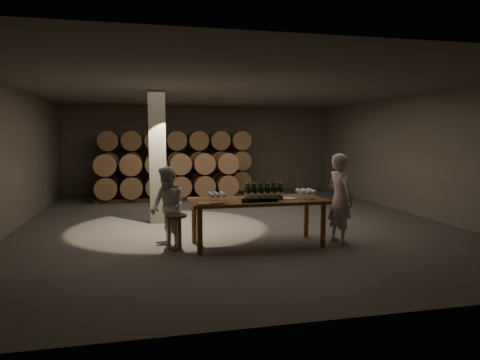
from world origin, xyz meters
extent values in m
plane|color=#4D4B48|center=(0.00, 0.00, 0.00)|extent=(12.00, 12.00, 0.00)
plane|color=#605E59|center=(0.00, 0.00, 3.20)|extent=(12.00, 12.00, 0.00)
plane|color=#6C675C|center=(0.00, 6.00, 1.60)|extent=(10.00, 0.00, 10.00)
plane|color=#6C675C|center=(0.00, -6.00, 1.60)|extent=(10.00, 0.00, 10.00)
plane|color=#6C675C|center=(-5.00, 0.00, 1.60)|extent=(0.00, 12.00, 12.00)
plane|color=#6C675C|center=(5.00, 0.00, 1.60)|extent=(0.00, 12.00, 12.00)
cube|color=slate|center=(-1.80, 0.20, 1.60)|extent=(0.40, 0.40, 3.20)
cylinder|color=brown|center=(-1.18, -2.93, 0.42)|extent=(0.10, 0.10, 0.84)
cylinder|color=brown|center=(1.18, -2.93, 0.42)|extent=(0.10, 0.10, 0.84)
cylinder|color=brown|center=(-1.18, -2.07, 0.42)|extent=(0.10, 0.10, 0.84)
cylinder|color=brown|center=(1.18, -2.07, 0.42)|extent=(0.10, 0.10, 0.84)
cube|color=brown|center=(0.00, -2.50, 0.87)|extent=(2.60, 1.10, 0.06)
cube|color=brown|center=(-0.96, 4.90, 0.06)|extent=(5.48, 0.10, 0.12)
cube|color=brown|center=(-0.96, 5.50, 0.06)|extent=(5.48, 0.10, 0.12)
cylinder|color=#AD7D4E|center=(-3.30, 5.20, 0.47)|extent=(0.70, 0.95, 0.70)
cylinder|color=black|center=(-3.30, 4.94, 0.47)|extent=(0.73, 0.04, 0.73)
cylinder|color=black|center=(-3.30, 5.46, 0.47)|extent=(0.73, 0.04, 0.73)
cylinder|color=#AD7D4E|center=(-2.52, 5.20, 0.47)|extent=(0.70, 0.95, 0.70)
cylinder|color=black|center=(-2.52, 4.94, 0.47)|extent=(0.73, 0.04, 0.73)
cylinder|color=black|center=(-2.52, 5.46, 0.47)|extent=(0.73, 0.04, 0.73)
cylinder|color=#AD7D4E|center=(-1.74, 5.20, 0.47)|extent=(0.70, 0.95, 0.70)
cylinder|color=black|center=(-1.74, 4.94, 0.47)|extent=(0.73, 0.04, 0.73)
cylinder|color=black|center=(-1.74, 5.46, 0.47)|extent=(0.73, 0.04, 0.73)
cylinder|color=#AD7D4E|center=(-0.96, 5.20, 0.47)|extent=(0.70, 0.95, 0.70)
cylinder|color=black|center=(-0.96, 4.94, 0.47)|extent=(0.73, 0.04, 0.73)
cylinder|color=black|center=(-0.96, 5.46, 0.47)|extent=(0.73, 0.04, 0.73)
cylinder|color=#AD7D4E|center=(-0.18, 5.20, 0.47)|extent=(0.70, 0.95, 0.70)
cylinder|color=black|center=(-0.18, 4.94, 0.47)|extent=(0.73, 0.04, 0.73)
cylinder|color=black|center=(-0.18, 5.46, 0.47)|extent=(0.73, 0.04, 0.73)
cylinder|color=#AD7D4E|center=(0.60, 5.20, 0.47)|extent=(0.70, 0.95, 0.70)
cylinder|color=black|center=(0.60, 4.94, 0.47)|extent=(0.73, 0.04, 0.73)
cylinder|color=black|center=(0.60, 5.46, 0.47)|extent=(0.73, 0.04, 0.73)
cylinder|color=#AD7D4E|center=(1.38, 5.20, 0.47)|extent=(0.70, 0.95, 0.70)
cylinder|color=black|center=(1.38, 4.94, 0.47)|extent=(0.73, 0.04, 0.73)
cylinder|color=black|center=(1.38, 5.46, 0.47)|extent=(0.73, 0.04, 0.73)
cylinder|color=#AD7D4E|center=(-3.30, 5.20, 1.21)|extent=(0.70, 0.95, 0.70)
cylinder|color=black|center=(-3.30, 4.94, 1.21)|extent=(0.73, 0.04, 0.73)
cylinder|color=black|center=(-3.30, 5.46, 1.21)|extent=(0.73, 0.04, 0.73)
cylinder|color=#AD7D4E|center=(-2.52, 5.20, 1.21)|extent=(0.70, 0.95, 0.70)
cylinder|color=black|center=(-2.52, 4.94, 1.21)|extent=(0.73, 0.04, 0.73)
cylinder|color=black|center=(-2.52, 5.46, 1.21)|extent=(0.73, 0.04, 0.73)
cylinder|color=#AD7D4E|center=(-1.74, 5.20, 1.21)|extent=(0.70, 0.95, 0.70)
cylinder|color=black|center=(-1.74, 4.94, 1.21)|extent=(0.73, 0.04, 0.73)
cylinder|color=black|center=(-1.74, 5.46, 1.21)|extent=(0.73, 0.04, 0.73)
cylinder|color=#AD7D4E|center=(-0.96, 5.20, 1.21)|extent=(0.70, 0.95, 0.70)
cylinder|color=black|center=(-0.96, 4.94, 1.21)|extent=(0.73, 0.04, 0.73)
cylinder|color=black|center=(-0.96, 5.46, 1.21)|extent=(0.73, 0.04, 0.73)
cylinder|color=#AD7D4E|center=(-0.18, 5.20, 1.21)|extent=(0.70, 0.95, 0.70)
cylinder|color=black|center=(-0.18, 4.94, 1.21)|extent=(0.73, 0.04, 0.73)
cylinder|color=black|center=(-0.18, 5.46, 1.21)|extent=(0.73, 0.04, 0.73)
cylinder|color=#AD7D4E|center=(0.60, 5.20, 1.21)|extent=(0.70, 0.95, 0.70)
cylinder|color=black|center=(0.60, 4.94, 1.21)|extent=(0.73, 0.04, 0.73)
cylinder|color=black|center=(0.60, 5.46, 1.21)|extent=(0.73, 0.04, 0.73)
cylinder|color=#AD7D4E|center=(1.38, 5.20, 1.21)|extent=(0.70, 0.95, 0.70)
cylinder|color=black|center=(1.38, 4.94, 1.21)|extent=(0.73, 0.04, 0.73)
cylinder|color=black|center=(1.38, 5.46, 1.21)|extent=(0.73, 0.04, 0.73)
cylinder|color=#AD7D4E|center=(-3.30, 5.20, 1.95)|extent=(0.70, 0.95, 0.70)
cylinder|color=black|center=(-3.30, 4.94, 1.95)|extent=(0.73, 0.04, 0.73)
cylinder|color=black|center=(-3.30, 5.46, 1.95)|extent=(0.73, 0.04, 0.73)
cylinder|color=#AD7D4E|center=(-2.52, 5.20, 1.95)|extent=(0.70, 0.95, 0.70)
cylinder|color=black|center=(-2.52, 4.94, 1.95)|extent=(0.73, 0.04, 0.73)
cylinder|color=black|center=(-2.52, 5.46, 1.95)|extent=(0.73, 0.04, 0.73)
cylinder|color=#AD7D4E|center=(-1.74, 5.20, 1.95)|extent=(0.70, 0.95, 0.70)
cylinder|color=black|center=(-1.74, 4.94, 1.95)|extent=(0.73, 0.04, 0.73)
cylinder|color=black|center=(-1.74, 5.46, 1.95)|extent=(0.73, 0.04, 0.73)
cylinder|color=#AD7D4E|center=(-0.96, 5.20, 1.95)|extent=(0.70, 0.95, 0.70)
cylinder|color=black|center=(-0.96, 4.94, 1.95)|extent=(0.73, 0.04, 0.73)
cylinder|color=black|center=(-0.96, 5.46, 1.95)|extent=(0.73, 0.04, 0.73)
cylinder|color=#AD7D4E|center=(-0.18, 5.20, 1.95)|extent=(0.70, 0.95, 0.70)
cylinder|color=black|center=(-0.18, 4.94, 1.95)|extent=(0.73, 0.04, 0.73)
cylinder|color=black|center=(-0.18, 5.46, 1.95)|extent=(0.73, 0.04, 0.73)
cylinder|color=#AD7D4E|center=(0.60, 5.20, 1.95)|extent=(0.70, 0.95, 0.70)
cylinder|color=black|center=(0.60, 4.94, 1.95)|extent=(0.73, 0.04, 0.73)
cylinder|color=black|center=(0.60, 5.46, 1.95)|extent=(0.73, 0.04, 0.73)
cylinder|color=#AD7D4E|center=(1.38, 5.20, 1.95)|extent=(0.70, 0.95, 0.70)
cylinder|color=black|center=(1.38, 4.94, 1.95)|extent=(0.73, 0.04, 0.73)
cylinder|color=black|center=(1.38, 5.46, 1.95)|extent=(0.73, 0.04, 0.73)
cube|color=brown|center=(-1.35, 3.50, 0.06)|extent=(4.70, 0.10, 0.12)
cube|color=brown|center=(-1.35, 4.10, 0.06)|extent=(4.70, 0.10, 0.12)
cylinder|color=#AD7D4E|center=(-3.30, 3.80, 0.47)|extent=(0.70, 0.95, 0.70)
cylinder|color=black|center=(-3.30, 3.54, 0.47)|extent=(0.73, 0.04, 0.73)
cylinder|color=black|center=(-3.30, 4.06, 0.47)|extent=(0.73, 0.04, 0.73)
cylinder|color=#AD7D4E|center=(-2.52, 3.80, 0.47)|extent=(0.70, 0.95, 0.70)
cylinder|color=black|center=(-2.52, 3.54, 0.47)|extent=(0.73, 0.04, 0.73)
cylinder|color=black|center=(-2.52, 4.06, 0.47)|extent=(0.73, 0.04, 0.73)
cylinder|color=#AD7D4E|center=(-1.74, 3.80, 0.47)|extent=(0.70, 0.95, 0.70)
cylinder|color=black|center=(-1.74, 3.54, 0.47)|extent=(0.73, 0.04, 0.73)
cylinder|color=black|center=(-1.74, 4.06, 0.47)|extent=(0.73, 0.04, 0.73)
cylinder|color=#AD7D4E|center=(-0.96, 3.80, 0.47)|extent=(0.70, 0.95, 0.70)
cylinder|color=black|center=(-0.96, 3.54, 0.47)|extent=(0.73, 0.04, 0.73)
cylinder|color=black|center=(-0.96, 4.06, 0.47)|extent=(0.73, 0.04, 0.73)
cylinder|color=#AD7D4E|center=(-0.18, 3.80, 0.47)|extent=(0.70, 0.95, 0.70)
cylinder|color=black|center=(-0.18, 3.54, 0.47)|extent=(0.73, 0.04, 0.73)
cylinder|color=black|center=(-0.18, 4.06, 0.47)|extent=(0.73, 0.04, 0.73)
cylinder|color=#AD7D4E|center=(0.60, 3.80, 0.47)|extent=(0.70, 0.95, 0.70)
cylinder|color=black|center=(0.60, 3.54, 0.47)|extent=(0.73, 0.04, 0.73)
cylinder|color=black|center=(0.60, 4.06, 0.47)|extent=(0.73, 0.04, 0.73)
cylinder|color=#AD7D4E|center=(-3.30, 3.80, 1.21)|extent=(0.70, 0.95, 0.70)
cylinder|color=black|center=(-3.30, 3.54, 1.21)|extent=(0.73, 0.04, 0.73)
cylinder|color=black|center=(-3.30, 4.06, 1.21)|extent=(0.73, 0.04, 0.73)
cylinder|color=#AD7D4E|center=(-2.52, 3.80, 1.21)|extent=(0.70, 0.95, 0.70)
cylinder|color=black|center=(-2.52, 3.54, 1.21)|extent=(0.73, 0.04, 0.73)
cylinder|color=black|center=(-2.52, 4.06, 1.21)|extent=(0.73, 0.04, 0.73)
cylinder|color=#AD7D4E|center=(-1.74, 3.80, 1.21)|extent=(0.70, 0.95, 0.70)
cylinder|color=black|center=(-1.74, 3.54, 1.21)|extent=(0.73, 0.04, 0.73)
cylinder|color=black|center=(-1.74, 4.06, 1.21)|extent=(0.73, 0.04, 0.73)
cylinder|color=#AD7D4E|center=(-0.96, 3.80, 1.21)|extent=(0.70, 0.95, 0.70)
cylinder|color=black|center=(-0.96, 3.54, 1.21)|extent=(0.73, 0.04, 0.73)
cylinder|color=black|center=(-0.96, 4.06, 1.21)|extent=(0.73, 0.04, 0.73)
cylinder|color=#AD7D4E|center=(-0.18, 3.80, 1.21)|extent=(0.70, 0.95, 0.70)
cylinder|color=black|center=(-0.18, 3.54, 1.21)|extent=(0.73, 0.04, 0.73)
cylinder|color=black|center=(-0.18, 4.06, 1.21)|extent=(0.73, 0.04, 0.73)
cylinder|color=#AD7D4E|center=(0.60, 3.80, 1.21)|extent=(0.70, 0.95, 0.70)
cylinder|color=black|center=(0.60, 3.54, 1.21)|extent=(0.73, 0.04, 0.73)
cylinder|color=black|center=(0.60, 4.06, 1.21)|extent=(0.73, 0.04, 0.73)
cylinder|color=black|center=(-0.21, -2.61, 1.01)|extent=(0.08, 0.08, 0.22)
cylinder|color=silver|center=(-0.21, -2.61, 1.00)|extent=(0.08, 0.08, 0.07)
cylinder|color=black|center=(-0.21, -2.61, 1.17)|extent=(0.03, 0.03, 0.09)
cylinder|color=yellow|center=(-0.21, -2.61, 1.22)|extent=(0.03, 0.03, 0.03)
cylinder|color=black|center=(-0.21, -2.46, 1.01)|extent=(0.08, 0.08, 0.22)
cylinder|color=silver|center=(-0.21, -2.46, 1.00)|extent=(0.08, 0.08, 0.07)
cylinder|color=black|center=(-0.21, -2.46, 1.17)|extent=(0.03, 0.03, 0.09)
cylinder|color=maroon|center=(-0.21, -2.46, 1.22)|extent=(0.03, 0.03, 0.03)
cylinder|color=black|center=(-0.08, -2.61, 1.01)|extent=(0.08, 0.08, 0.22)
cylinder|color=silver|center=(-0.08, -2.61, 1.00)|extent=(0.08, 0.08, 0.07)
cylinder|color=black|center=(-0.08, -2.61, 1.17)|extent=(0.03, 0.03, 0.09)
cylinder|color=maroon|center=(-0.08, -2.61, 1.22)|extent=(0.03, 0.03, 0.03)
cylinder|color=black|center=(-0.08, -2.46, 1.01)|extent=(0.08, 0.08, 0.22)
cylinder|color=silver|center=(-0.08, -2.46, 1.00)|extent=(0.08, 0.08, 0.07)
cylinder|color=black|center=(-0.08, -2.46, 1.17)|extent=(0.03, 0.03, 0.09)
cylinder|color=yellow|center=(-0.08, -2.46, 1.22)|extent=(0.03, 0.03, 0.03)
cylinder|color=black|center=(0.05, -2.61, 1.01)|extent=(0.08, 0.08, 0.22)
cylinder|color=silver|center=(0.05, -2.61, 1.00)|extent=(0.08, 0.08, 0.07)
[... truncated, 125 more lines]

